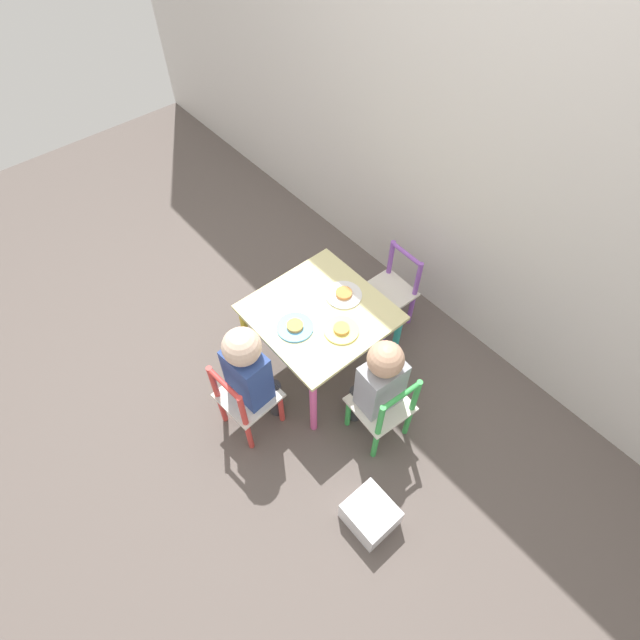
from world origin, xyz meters
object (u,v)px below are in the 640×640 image
object	(u,v)px
child_front	(250,370)
plate_front	(295,327)
plate_back	(344,294)
storage_bin	(370,515)
chair_purple	(391,291)
plate_right	(341,330)
chair_green	(383,409)
kids_table	(320,319)
child_right	(379,381)
chair_red	(245,399)

from	to	relation	value
child_front	plate_front	distance (m)	0.30
child_front	plate_back	world-z (taller)	child_front
child_front	storage_bin	distance (m)	0.85
chair_purple	plate_right	world-z (taller)	chair_purple
chair_green	storage_bin	xyz separation A→B (m)	(0.29, -0.35, -0.17)
kids_table	child_right	bearing A→B (deg)	-4.42
kids_table	chair_green	size ratio (longest dim) A/B	1.25
plate_right	chair_red	bearing A→B (deg)	-102.43
kids_table	plate_front	distance (m)	0.17
kids_table	chair_purple	size ratio (longest dim) A/B	1.25
child_front	chair_red	bearing A→B (deg)	90.00
plate_back	chair_green	bearing A→B (deg)	-20.98
plate_right	plate_back	distance (m)	0.22
plate_back	storage_bin	bearing A→B (deg)	-34.08
chair_red	plate_back	world-z (taller)	chair_red
child_front	plate_back	xyz separation A→B (m)	(-0.04, 0.61, 0.03)
chair_red	plate_right	distance (m)	0.58
chair_purple	child_right	world-z (taller)	child_right
kids_table	child_right	world-z (taller)	child_right
chair_purple	child_right	size ratio (longest dim) A/B	0.71
plate_front	kids_table	bearing A→B (deg)	90.00
child_right	plate_back	distance (m)	0.50
child_front	plate_back	bearing A→B (deg)	-91.26
chair_purple	plate_right	bearing A→B (deg)	-72.90
plate_front	plate_right	bearing A→B (deg)	45.00
plate_right	storage_bin	xyz separation A→B (m)	(0.65, -0.39, -0.40)
plate_front	chair_purple	bearing A→B (deg)	88.80
child_right	plate_back	bearing A→B (deg)	-108.57
kids_table	storage_bin	bearing A→B (deg)	-25.64
plate_front	chair_red	bearing A→B (deg)	-82.95
chair_green	plate_back	xyz separation A→B (m)	(-0.52, 0.20, 0.23)
child_front	plate_front	xyz separation A→B (m)	(-0.04, 0.30, 0.03)
child_right	child_front	distance (m)	0.59
chair_green	plate_right	xyz separation A→B (m)	(-0.36, 0.04, 0.23)
chair_red	chair_purple	size ratio (longest dim) A/B	1.00
plate_right	storage_bin	distance (m)	0.85
chair_purple	child_front	distance (m)	1.00
child_right	plate_back	world-z (taller)	child_right
child_right	plate_right	bearing A→B (deg)	-92.33
kids_table	plate_back	distance (m)	0.17
plate_front	storage_bin	world-z (taller)	plate_front
kids_table	child_front	distance (m)	0.46
chair_red	child_front	size ratio (longest dim) A/B	0.68
child_front	chair_green	bearing A→B (deg)	-143.77
kids_table	child_right	xyz separation A→B (m)	(0.46, -0.04, 0.02)
chair_purple	plate_front	distance (m)	0.71
kids_table	chair_purple	bearing A→B (deg)	88.44
plate_right	kids_table	bearing A→B (deg)	180.00
storage_bin	child_front	bearing A→B (deg)	-174.71
chair_purple	child_front	size ratio (longest dim) A/B	0.68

